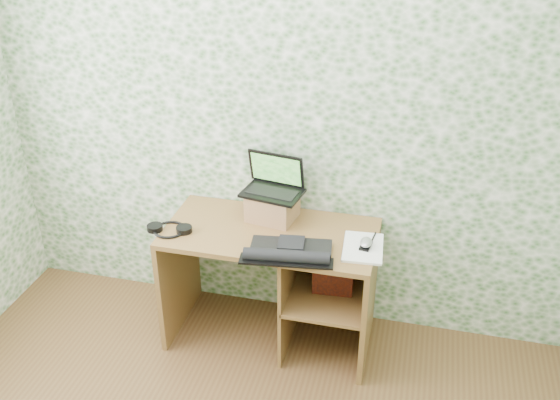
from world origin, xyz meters
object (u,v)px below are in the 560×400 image
(riser, at_px, (272,206))
(laptop, at_px, (274,183))
(desk, at_px, (285,269))
(notepad, at_px, (363,248))
(keyboard, at_px, (289,251))

(riser, xyz_separation_m, laptop, (-0.00, 0.04, 0.13))
(desk, relative_size, notepad, 3.99)
(laptop, bearing_deg, riser, -80.57)
(desk, xyz_separation_m, laptop, (-0.10, 0.15, 0.48))
(laptop, distance_m, keyboard, 0.47)
(notepad, bearing_deg, laptop, 152.87)
(laptop, relative_size, notepad, 1.22)
(laptop, height_order, keyboard, laptop)
(riser, bearing_deg, desk, -48.39)
(keyboard, bearing_deg, riser, 109.59)
(riser, distance_m, notepad, 0.60)
(desk, xyz_separation_m, notepad, (0.45, -0.09, 0.28))
(keyboard, bearing_deg, laptop, 107.43)
(riser, distance_m, laptop, 0.14)
(laptop, xyz_separation_m, keyboard, (0.18, -0.39, -0.19))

